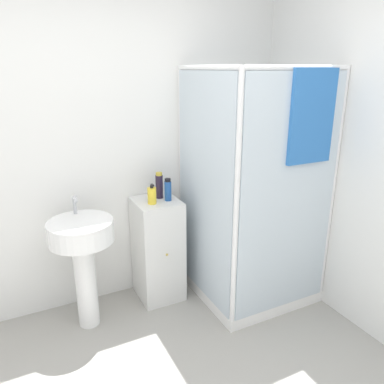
# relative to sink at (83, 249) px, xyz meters

# --- Properties ---
(wall_back) EXTENTS (6.40, 0.06, 2.50)m
(wall_back) POSITION_rel_sink_xyz_m (0.11, 0.34, 0.63)
(wall_back) COLOR white
(wall_back) RESTS_ON ground_plane
(shower_enclosure) EXTENTS (0.89, 0.92, 1.85)m
(shower_enclosure) POSITION_rel_sink_xyz_m (1.29, -0.21, -0.11)
(shower_enclosure) COLOR white
(shower_enclosure) RESTS_ON ground_plane
(vanity_cabinet) EXTENTS (0.34, 0.40, 0.85)m
(vanity_cabinet) POSITION_rel_sink_xyz_m (0.61, 0.12, -0.19)
(vanity_cabinet) COLOR silver
(vanity_cabinet) RESTS_ON ground_plane
(sink) EXTENTS (0.45, 0.45, 0.96)m
(sink) POSITION_rel_sink_xyz_m (0.00, 0.00, 0.00)
(sink) COLOR white
(sink) RESTS_ON ground_plane
(soap_dispenser) EXTENTS (0.07, 0.07, 0.16)m
(soap_dispenser) POSITION_rel_sink_xyz_m (0.56, 0.07, 0.30)
(soap_dispenser) COLOR yellow
(soap_dispenser) RESTS_ON vanity_cabinet
(shampoo_bottle_tall_black) EXTENTS (0.06, 0.06, 0.21)m
(shampoo_bottle_tall_black) POSITION_rel_sink_xyz_m (0.66, 0.17, 0.33)
(shampoo_bottle_tall_black) COLOR #281E33
(shampoo_bottle_tall_black) RESTS_ON vanity_cabinet
(shampoo_bottle_blue) EXTENTS (0.05, 0.05, 0.18)m
(shampoo_bottle_blue) POSITION_rel_sink_xyz_m (0.69, 0.08, 0.32)
(shampoo_bottle_blue) COLOR #1E4C93
(shampoo_bottle_blue) RESTS_ON vanity_cabinet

